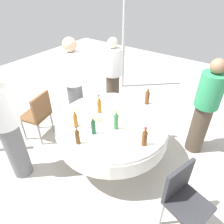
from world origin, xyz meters
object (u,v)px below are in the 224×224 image
Objects in this scene: dining_table at (112,128)px; plate_east at (72,115)px; bottle_amber_right at (75,119)px; wine_glass_near at (113,111)px; plate_inner at (114,99)px; wine_glass_right at (140,122)px; wine_glass_west at (124,116)px; person_left at (205,108)px; person_rear at (7,127)px; person_south at (74,85)px; chair_west at (184,196)px; bottle_brown_south at (77,136)px; bottle_amber_left at (99,105)px; person_right at (113,76)px; wine_glass_far at (116,105)px; bottle_brown_west at (145,137)px; chair_near at (38,113)px; bottle_brown_rear at (147,96)px; plate_front at (98,120)px; bottle_dark_green_near at (93,126)px; bottle_green_far at (116,121)px.

plate_east is (0.23, -0.54, 0.15)m from dining_table.
bottle_amber_right is 1.78× the size of wine_glass_near.
wine_glass_right is at bearing 59.67° from plate_inner.
person_left reaches higher than wine_glass_west.
person_south is (-1.27, -0.08, 0.02)m from person_rear.
person_rear is 2.20m from chair_west.
person_left is at bearing 146.18° from bottle_brown_south.
dining_table is 6.93× the size of plate_inner.
person_right is (-1.06, -0.51, -0.09)m from bottle_amber_left.
dining_table is at bearing 78.02° from bottle_amber_left.
wine_glass_right is at bearing 107.93° from plate_east.
person_rear is at bearing -22.09° from plate_inner.
dining_table is 0.34m from wine_glass_far.
person_south is 2.31m from chair_west.
dining_table is 0.66m from bottle_brown_west.
chair_near is (0.78, -0.96, -0.23)m from plate_inner.
bottle_amber_left is 0.33× the size of chair_west.
bottle_brown_rear is 1.16× the size of plate_front.
plate_inner is at bearing -88.61° from person_right.
dining_table is at bearing 174.71° from bottle_dark_green_near.
bottle_brown_south is at bearing -2.48° from wine_glass_near.
plate_inner is at bearing -69.40° from person_rear.
dining_table is at bearing -106.18° from bottle_brown_west.
bottle_amber_left is 0.33× the size of chair_near.
wine_glass_west reaches higher than dining_table.
person_right is (-1.35, -0.24, 0.03)m from plate_east.
person_south is (0.37, -1.17, -0.01)m from bottle_brown_rear.
bottle_amber_right reaches higher than dining_table.
bottle_amber_left is at bearing -88.92° from chair_west.
wine_glass_right is 0.82m from plate_inner.
bottle_amber_right is at bearing -6.83° from bottle_amber_left.
plate_front is 0.29× the size of chair_near.
wine_glass_near is at bearing 121.57° from plate_east.
bottle_green_far reaches higher than plate_inner.
wine_glass_right is (-0.45, 0.71, -0.01)m from bottle_amber_right.
bottle_brown_south is at bearing 12.54° from plate_inner.
bottle_green_far reaches higher than bottle_brown_south.
plate_inner is (-1.08, -0.24, -0.11)m from bottle_brown_south.
chair_near is at bearing 170.52° from person_south.
plate_front is at bearing -83.05° from chair_west.
bottle_green_far is 0.18m from wine_glass_west.
plate_east is at bearing -79.87° from bottle_green_far.
wine_glass_near is 0.64× the size of plate_inner.
bottle_brown_rear reaches higher than bottle_amber_right.
bottle_amber_left is 0.76m from person_south.
wine_glass_far is 0.71× the size of plate_east.
bottle_green_far is at bearing -87.96° from person_right.
chair_near reaches higher than plate_inner.
wine_glass_west is 0.10× the size of person_right.
bottle_brown_south reaches higher than wine_glass_near.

